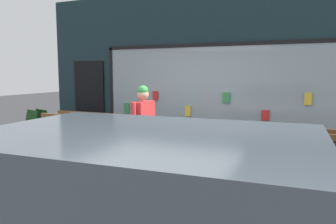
{
  "coord_description": "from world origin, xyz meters",
  "views": [
    {
      "loc": [
        2.29,
        -4.7,
        1.8
      ],
      "look_at": [
        -0.12,
        0.8,
        1.08
      ],
      "focal_mm": 35.0,
      "sensor_mm": 36.0,
      "label": 1
    }
  ],
  "objects_px": {
    "person_browsing": "(143,123)",
    "small_dog": "(117,160)",
    "display_table_right": "(271,137)",
    "display_table_left": "(104,123)",
    "sandwich_board_sign": "(38,128)"
  },
  "relations": [
    {
      "from": "person_browsing",
      "to": "small_dog",
      "type": "xyz_separation_m",
      "value": [
        -0.41,
        -0.24,
        -0.66
      ]
    },
    {
      "from": "display_table_right",
      "to": "person_browsing",
      "type": "relative_size",
      "value": 1.83
    },
    {
      "from": "display_table_left",
      "to": "display_table_right",
      "type": "distance_m",
      "value": 3.4
    },
    {
      "from": "sandwich_board_sign",
      "to": "person_browsing",
      "type": "bearing_deg",
      "value": 6.09
    },
    {
      "from": "display_table_left",
      "to": "sandwich_board_sign",
      "type": "relative_size",
      "value": 3.19
    },
    {
      "from": "display_table_left",
      "to": "small_dog",
      "type": "bearing_deg",
      "value": -44.91
    },
    {
      "from": "small_dog",
      "to": "sandwich_board_sign",
      "type": "height_order",
      "value": "sandwich_board_sign"
    },
    {
      "from": "small_dog",
      "to": "sandwich_board_sign",
      "type": "xyz_separation_m",
      "value": [
        -2.95,
        1.09,
        0.21
      ]
    },
    {
      "from": "display_table_right",
      "to": "person_browsing",
      "type": "xyz_separation_m",
      "value": [
        -2.11,
        -0.63,
        0.2
      ]
    },
    {
      "from": "display_table_left",
      "to": "small_dog",
      "type": "relative_size",
      "value": 5.79
    },
    {
      "from": "display_table_right",
      "to": "sandwich_board_sign",
      "type": "xyz_separation_m",
      "value": [
        -5.47,
        0.21,
        -0.25
      ]
    },
    {
      "from": "display_table_left",
      "to": "sandwich_board_sign",
      "type": "distance_m",
      "value": 2.1
    },
    {
      "from": "display_table_left",
      "to": "display_table_right",
      "type": "relative_size",
      "value": 1.0
    },
    {
      "from": "sandwich_board_sign",
      "to": "small_dog",
      "type": "bearing_deg",
      "value": -0.05
    },
    {
      "from": "display_table_right",
      "to": "person_browsing",
      "type": "distance_m",
      "value": 2.21
    }
  ]
}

